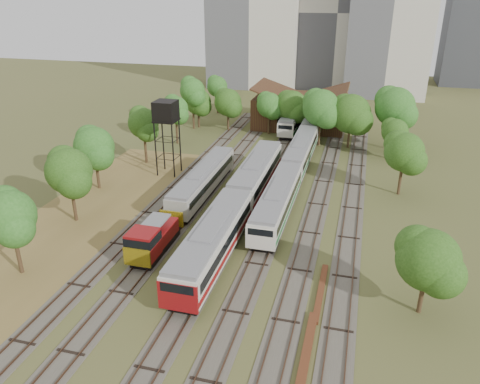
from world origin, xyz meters
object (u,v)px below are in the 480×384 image
(railcar_green_set, at_px, (300,152))
(water_tower, at_px, (166,113))
(railcar_red_set, at_px, (238,204))
(shunter_locomotive, at_px, (152,240))

(railcar_green_set, distance_m, water_tower, 19.77)
(railcar_red_set, distance_m, shunter_locomotive, 10.72)
(railcar_red_set, distance_m, railcar_green_set, 19.83)
(railcar_red_set, height_order, railcar_green_set, railcar_red_set)
(railcar_green_set, bearing_deg, water_tower, -154.64)
(railcar_green_set, bearing_deg, railcar_red_set, -101.64)
(railcar_red_set, height_order, water_tower, water_tower)
(shunter_locomotive, distance_m, water_tower, 22.50)
(shunter_locomotive, bearing_deg, railcar_green_set, 70.53)
(water_tower, bearing_deg, railcar_red_set, -41.67)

